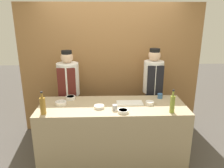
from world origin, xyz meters
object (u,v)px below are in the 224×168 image
Objects in this scene: cutting_board at (130,103)px; chef_left at (69,93)px; sauce_bowl_green at (61,103)px; cup_blue at (160,96)px; sauce_bowl_yellow at (71,98)px; chef_right at (152,91)px; bottle_oil at (172,104)px; sauce_bowl_purple at (99,107)px; cup_steel at (115,108)px; sauce_bowl_orange at (123,111)px; bottle_vinegar at (43,105)px; sauce_bowl_white at (150,103)px.

chef_left is (-1.00, 0.60, -0.04)m from cutting_board.
sauce_bowl_green is 2.02× the size of cup_blue.
chef_right is at bearing 15.44° from sauce_bowl_yellow.
chef_left is (-1.52, 0.39, -0.06)m from cup_blue.
bottle_oil is at bearing -86.96° from cup_blue.
cup_blue is at bearing 93.04° from bottle_oil.
sauce_bowl_purple is at bearing -53.90° from chef_left.
cup_blue is 1.02× the size of cup_steel.
cup_blue reaches higher than sauce_bowl_orange.
bottle_vinegar reaches higher than sauce_bowl_green.
cup_steel reaches higher than sauce_bowl_white.
sauce_bowl_green is 0.24m from sauce_bowl_yellow.
sauce_bowl_orange is 1.09m from bottle_vinegar.
sauce_bowl_green is at bearing -117.77° from sauce_bowl_yellow.
sauce_bowl_purple is 0.09× the size of chef_left.
chef_right reaches higher than sauce_bowl_purple.
sauce_bowl_purple is 0.89× the size of sauce_bowl_green.
cutting_board is 4.83× the size of cup_blue.
sauce_bowl_purple is at bearing 169.80° from bottle_oil.
cup_blue reaches higher than sauce_bowl_white.
sauce_bowl_white is at bearing 10.09° from bottle_vinegar.
sauce_bowl_white is 0.30m from cutting_board.
bottle_vinegar is at bearing -151.52° from chef_right.
sauce_bowl_white is at bearing -105.79° from chef_right.
bottle_oil reaches higher than bottle_vinegar.
sauce_bowl_white reaches higher than sauce_bowl_purple.
bottle_vinegar is 0.98m from cup_steel.
sauce_bowl_orange is 1.81× the size of cup_blue.
chef_left is (-1.55, 0.93, -0.15)m from bottle_oil.
sauce_bowl_white is (0.42, 0.27, 0.00)m from sauce_bowl_orange.
sauce_bowl_white is 0.38× the size of bottle_oil.
chef_right reaches higher than bottle_oil.
bottle_vinegar is 1.75m from bottle_oil.
chef_left reaches higher than sauce_bowl_white.
chef_right is at bearing 94.03° from bottle_oil.
sauce_bowl_orange is at bearing 178.96° from bottle_oil.
bottle_oil is 0.20× the size of chef_left.
cup_blue reaches higher than sauce_bowl_green.
sauce_bowl_purple is 0.48m from cutting_board.
sauce_bowl_white is 1.33m from sauce_bowl_green.
bottle_oil is at bearing -11.82° from sauce_bowl_green.
sauce_bowl_orange is at bearing -147.38° from sauce_bowl_white.
sauce_bowl_green is at bearing -158.32° from chef_right.
bottle_vinegar is (-1.08, 0.00, 0.10)m from sauce_bowl_orange.
chef_right is (0.71, 0.83, -0.04)m from cup_steel.
bottle_oil is at bearing -85.97° from chef_right.
sauce_bowl_yellow is (-0.46, 0.36, 0.01)m from sauce_bowl_purple.
bottle_vinegar reaches higher than cup_blue.
bottle_vinegar is at bearing 179.52° from bottle_oil.
sauce_bowl_white is 1.24m from sauce_bowl_yellow.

